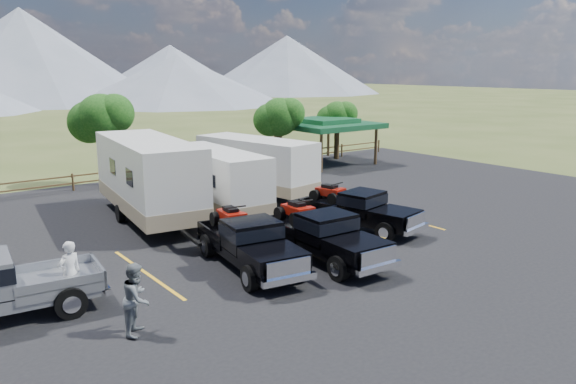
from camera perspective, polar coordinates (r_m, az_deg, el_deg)
ground at (r=19.24m, az=7.68°, el=-7.85°), size 320.00×320.00×0.00m
asphalt_lot at (r=21.33m, az=1.97°, el=-5.63°), size 44.00×34.00×0.04m
stall_lines at (r=22.07m, az=0.33°, el=-4.93°), size 12.12×5.50×0.01m
tree_ne_a at (r=36.99m, az=-0.94°, el=7.59°), size 3.11×2.92×4.76m
tree_ne_b at (r=41.58m, az=4.98°, el=7.60°), size 2.77×2.59×4.27m
tree_north at (r=33.62m, az=-18.48°, el=7.06°), size 3.46×3.24×5.25m
rail_fence at (r=35.07m, az=-11.61°, el=2.32°), size 36.12×0.12×1.00m
pavilion at (r=39.55m, az=3.82°, el=6.88°), size 6.20×6.20×3.22m
rig_left at (r=18.98m, az=-4.01°, el=-5.04°), size 2.64×5.84×1.88m
rig_center at (r=19.76m, az=3.50°, el=-4.28°), size 2.21×5.77×1.90m
rig_right at (r=23.57m, az=7.08°, el=-1.69°), size 2.81×5.67×1.81m
trailer_left at (r=25.31m, az=-13.96°, el=1.36°), size 3.77×10.41×3.60m
trailer_center at (r=25.95m, az=-7.35°, el=1.14°), size 2.53×8.51×2.95m
trailer_right at (r=29.40m, az=-3.29°, el=2.64°), size 3.48×8.75×3.03m
person_a at (r=17.22m, az=-21.27°, el=-7.65°), size 0.78×0.61×1.87m
person_b at (r=14.89m, az=-15.11°, el=-10.39°), size 1.13×1.15×1.87m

